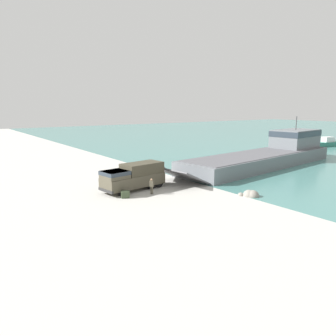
{
  "coord_description": "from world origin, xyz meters",
  "views": [
    {
      "loc": [
        34.03,
        -20.12,
        9.51
      ],
      "look_at": [
        1.24,
        3.38,
        1.87
      ],
      "focal_mm": 35.0,
      "sensor_mm": 36.0,
      "label": 1
    }
  ],
  "objects_px": {
    "mooring_bollard": "(151,170)",
    "landing_craft": "(271,153)",
    "military_truck": "(134,176)",
    "cargo_crate": "(125,194)",
    "moored_boat_a": "(329,143)",
    "soldier_on_ramp": "(152,185)"
  },
  "relations": [
    {
      "from": "military_truck",
      "to": "moored_boat_a",
      "type": "bearing_deg",
      "value": -179.03
    },
    {
      "from": "military_truck",
      "to": "cargo_crate",
      "type": "height_order",
      "value": "military_truck"
    },
    {
      "from": "landing_craft",
      "to": "cargo_crate",
      "type": "relative_size",
      "value": 42.51
    },
    {
      "from": "mooring_bollard",
      "to": "landing_craft",
      "type": "bearing_deg",
      "value": 75.85
    },
    {
      "from": "cargo_crate",
      "to": "moored_boat_a",
      "type": "bearing_deg",
      "value": 100.43
    },
    {
      "from": "landing_craft",
      "to": "military_truck",
      "type": "distance_m",
      "value": 27.09
    },
    {
      "from": "cargo_crate",
      "to": "mooring_bollard",
      "type": "bearing_deg",
      "value": 134.84
    },
    {
      "from": "cargo_crate",
      "to": "landing_craft",
      "type": "bearing_deg",
      "value": 97.76
    },
    {
      "from": "moored_boat_a",
      "to": "mooring_bollard",
      "type": "xyz_separation_m",
      "value": [
        2.18,
        -52.21,
        -0.34
      ]
    },
    {
      "from": "landing_craft",
      "to": "cargo_crate",
      "type": "distance_m",
      "value": 29.75
    },
    {
      "from": "mooring_bollard",
      "to": "cargo_crate",
      "type": "height_order",
      "value": "mooring_bollard"
    },
    {
      "from": "military_truck",
      "to": "soldier_on_ramp",
      "type": "height_order",
      "value": "military_truck"
    },
    {
      "from": "moored_boat_a",
      "to": "mooring_bollard",
      "type": "distance_m",
      "value": 52.25
    },
    {
      "from": "military_truck",
      "to": "mooring_bollard",
      "type": "xyz_separation_m",
      "value": [
        -6.75,
        6.77,
        -1.16
      ]
    },
    {
      "from": "moored_boat_a",
      "to": "mooring_bollard",
      "type": "height_order",
      "value": "moored_boat_a"
    },
    {
      "from": "military_truck",
      "to": "mooring_bollard",
      "type": "height_order",
      "value": "military_truck"
    },
    {
      "from": "cargo_crate",
      "to": "soldier_on_ramp",
      "type": "bearing_deg",
      "value": 81.63
    },
    {
      "from": "mooring_bollard",
      "to": "cargo_crate",
      "type": "xyz_separation_m",
      "value": [
        9.12,
        -9.17,
        -0.07
      ]
    },
    {
      "from": "soldier_on_ramp",
      "to": "cargo_crate",
      "type": "height_order",
      "value": "soldier_on_ramp"
    },
    {
      "from": "military_truck",
      "to": "cargo_crate",
      "type": "xyz_separation_m",
      "value": [
        2.37,
        -2.4,
        -1.23
      ]
    },
    {
      "from": "military_truck",
      "to": "soldier_on_ramp",
      "type": "xyz_separation_m",
      "value": [
        2.82,
        0.64,
        -0.57
      ]
    },
    {
      "from": "military_truck",
      "to": "moored_boat_a",
      "type": "xyz_separation_m",
      "value": [
        -8.93,
        58.98,
        -0.83
      ]
    }
  ]
}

